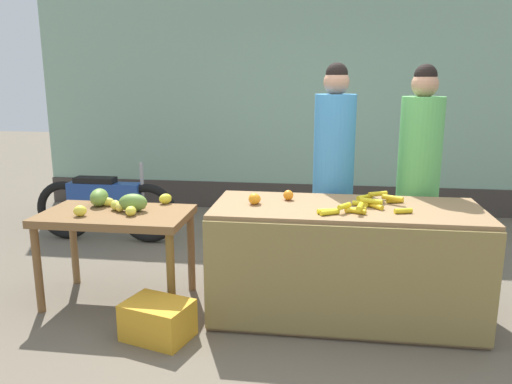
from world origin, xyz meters
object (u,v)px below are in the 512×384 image
at_px(vendor_woman_blue_shirt, 333,175).
at_px(produce_crate, 158,320).
at_px(vendor_woman_green_shirt, 418,179).
at_px(produce_sack, 235,248).
at_px(parked_motorcycle, 105,205).

relative_size(vendor_woman_blue_shirt, produce_crate, 4.25).
distance_m(vendor_woman_green_shirt, produce_sack, 1.69).
distance_m(produce_crate, produce_sack, 1.25).
relative_size(vendor_woman_blue_shirt, produce_sack, 3.81).
relative_size(vendor_woman_green_shirt, produce_crate, 4.21).
height_order(vendor_woman_blue_shirt, produce_crate, vendor_woman_blue_shirt).
bearing_deg(produce_crate, vendor_woman_green_shirt, 31.74).
xyz_separation_m(vendor_woman_green_shirt, produce_sack, (-1.54, 0.05, -0.69)).
distance_m(vendor_woman_green_shirt, produce_crate, 2.33).
bearing_deg(parked_motorcycle, vendor_woman_green_shirt, -14.69).
bearing_deg(vendor_woman_green_shirt, produce_crate, -148.26).
height_order(vendor_woman_green_shirt, produce_crate, vendor_woman_green_shirt).
bearing_deg(vendor_woman_blue_shirt, vendor_woman_green_shirt, -1.94).
bearing_deg(vendor_woman_green_shirt, vendor_woman_blue_shirt, 178.06).
distance_m(parked_motorcycle, produce_crate, 2.34).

